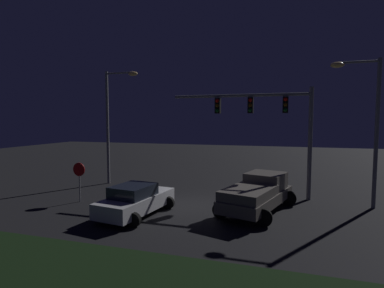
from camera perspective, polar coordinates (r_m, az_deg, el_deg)
name	(u,v)px	position (r m, az deg, el deg)	size (l,w,h in m)	color
ground_plane	(192,205)	(16.60, -0.01, -11.57)	(80.00, 80.00, 0.00)	black
pickup_truck	(259,191)	(15.81, 12.53, -8.75)	(3.89, 5.75, 1.80)	#514C47
car_sedan	(136,200)	(15.06, -10.62, -10.40)	(2.89, 4.61, 1.51)	#B7B7BC
traffic_signal_gantry	(267,115)	(18.38, 14.00, 5.31)	(8.32, 0.56, 6.50)	slate
street_lamp_left	(113,114)	(22.33, -14.68, 5.61)	(2.55, 0.44, 8.08)	slate
street_lamp_right	(367,115)	(18.01, 30.26, 4.85)	(2.41, 0.44, 7.75)	slate
stop_sign	(79,174)	(18.10, -20.62, -5.44)	(0.76, 0.08, 2.23)	slate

